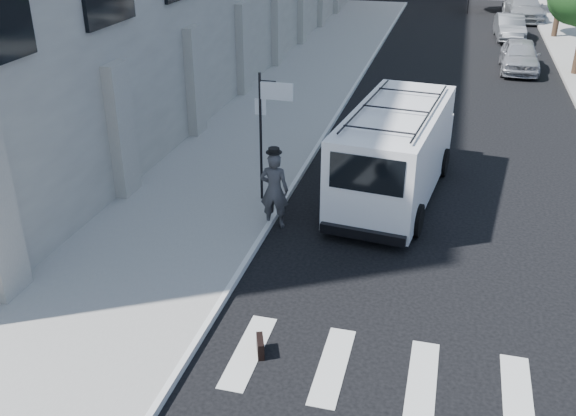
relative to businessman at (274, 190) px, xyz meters
The scene contains 10 objects.
ground 2.94m from the businessman, 46.47° to the right, with size 120.00×120.00×0.00m, color black.
sidewalk_left 14.23m from the businessman, 99.53° to the left, with size 4.50×48.00×0.15m, color gray.
sign_pole 2.09m from the businessman, 111.14° to the left, with size 1.03×0.07×3.50m.
businessman is the anchor object (origin of this frame).
briefcase 5.19m from the businessman, 77.24° to the right, with size 0.12×0.44×0.34m, color black.
suitcase 2.82m from the businessman, 17.69° to the left, with size 0.40×0.49×1.18m.
cargo_van 3.87m from the businessman, 45.04° to the left, with size 2.98×6.98×2.53m.
parked_car_a 19.70m from the businessman, 69.19° to the left, with size 1.74×4.34×1.48m, color #9B9DA3.
parked_car_b 27.04m from the businessman, 75.22° to the left, with size 1.48×4.24×1.40m, color #525559.
parked_car_c 34.11m from the businessman, 76.27° to the left, with size 2.27×5.58×1.62m, color #929699.
Camera 1 is at (2.13, -12.07, 7.70)m, focal length 40.00 mm.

